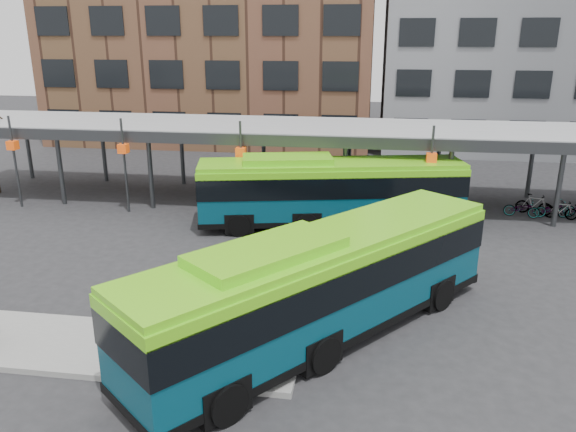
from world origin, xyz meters
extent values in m
plane|color=#28282B|center=(0.00, 0.00, 0.00)|extent=(120.00, 120.00, 0.00)
cube|color=gray|center=(-5.50, -3.00, 0.09)|extent=(14.00, 3.00, 0.18)
cube|color=#999B9E|center=(0.00, 13.00, 4.00)|extent=(40.00, 6.00, 0.35)
cube|color=#383A3D|center=(0.00, 10.00, 3.85)|extent=(40.00, 0.15, 0.55)
cylinder|color=#383A3D|center=(-18.00, 15.50, 1.90)|extent=(0.24, 0.24, 3.80)
cylinder|color=#383A3D|center=(-13.00, 10.50, 1.90)|extent=(0.24, 0.24, 3.80)
cylinder|color=#383A3D|center=(-13.00, 15.50, 1.90)|extent=(0.24, 0.24, 3.80)
cylinder|color=#383A3D|center=(-8.00, 10.50, 1.90)|extent=(0.24, 0.24, 3.80)
cylinder|color=#383A3D|center=(-8.00, 15.50, 1.90)|extent=(0.24, 0.24, 3.80)
cylinder|color=#383A3D|center=(-3.00, 10.50, 1.90)|extent=(0.24, 0.24, 3.80)
cylinder|color=#383A3D|center=(-3.00, 15.50, 1.90)|extent=(0.24, 0.24, 3.80)
cylinder|color=#383A3D|center=(2.00, 10.50, 1.90)|extent=(0.24, 0.24, 3.80)
cylinder|color=#383A3D|center=(2.00, 15.50, 1.90)|extent=(0.24, 0.24, 3.80)
cylinder|color=#383A3D|center=(7.00, 10.50, 1.90)|extent=(0.24, 0.24, 3.80)
cylinder|color=#383A3D|center=(7.00, 15.50, 1.90)|extent=(0.24, 0.24, 3.80)
cylinder|color=#383A3D|center=(12.00, 10.50, 1.90)|extent=(0.24, 0.24, 3.80)
cylinder|color=#383A3D|center=(12.00, 15.50, 1.90)|extent=(0.24, 0.24, 3.80)
cylinder|color=#383A3D|center=(-15.00, 9.70, 2.40)|extent=(0.12, 0.12, 4.80)
cube|color=#EB4C0D|center=(-15.00, 9.70, 3.30)|extent=(0.45, 0.45, 0.45)
cylinder|color=#383A3D|center=(-9.00, 9.70, 2.40)|extent=(0.12, 0.12, 4.80)
cube|color=#EB4C0D|center=(-9.00, 9.70, 3.30)|extent=(0.45, 0.45, 0.45)
cylinder|color=#383A3D|center=(-3.00, 9.70, 2.40)|extent=(0.12, 0.12, 4.80)
cube|color=#EB4C0D|center=(-3.00, 9.70, 3.30)|extent=(0.45, 0.45, 0.45)
cylinder|color=#383A3D|center=(6.00, 9.70, 2.40)|extent=(0.12, 0.12, 4.80)
cube|color=#EB4C0D|center=(6.00, 9.70, 3.30)|extent=(0.45, 0.45, 0.45)
cube|color=brown|center=(-10.00, 32.00, 11.00)|extent=(26.00, 14.00, 22.00)
cube|color=slate|center=(16.00, 32.00, 10.00)|extent=(24.00, 14.00, 20.00)
cube|color=#074155|center=(2.02, -1.35, 1.70)|extent=(10.23, 11.45, 2.65)
cube|color=black|center=(2.02, -1.35, 2.23)|extent=(10.31, 11.54, 1.01)
cube|color=#6FDE16|center=(2.02, -1.35, 3.13)|extent=(10.15, 11.39, 0.21)
cube|color=#6FDE16|center=(0.65, -2.97, 3.34)|extent=(4.19, 4.48, 0.37)
cube|color=black|center=(2.02, -1.35, 0.50)|extent=(10.32, 11.54, 0.25)
cylinder|color=black|center=(5.74, 1.07, 0.53)|extent=(0.93, 1.02, 1.06)
cylinder|color=black|center=(3.76, 2.73, 0.53)|extent=(0.93, 1.02, 1.06)
cylinder|color=black|center=(2.19, -3.16, 0.53)|extent=(0.93, 1.02, 1.06)
cylinder|color=black|center=(0.21, -1.49, 0.53)|extent=(0.93, 1.02, 1.06)
cylinder|color=black|center=(0.14, -5.59, 0.53)|extent=(0.93, 1.02, 1.06)
cylinder|color=black|center=(-1.84, -3.93, 0.53)|extent=(0.93, 1.02, 1.06)
cube|color=#074155|center=(1.42, 9.10, 1.64)|extent=(12.54, 5.09, 2.56)
cube|color=black|center=(1.42, 9.10, 2.15)|extent=(12.60, 5.16, 0.97)
cube|color=#6FDE16|center=(1.42, 9.10, 3.02)|extent=(12.52, 4.99, 0.20)
cube|color=#6FDE16|center=(-0.58, 8.67, 3.22)|extent=(4.39, 2.66, 0.36)
cube|color=black|center=(1.42, 9.10, 0.48)|extent=(12.61, 5.16, 0.25)
cylinder|color=black|center=(5.69, 8.74, 0.51)|extent=(1.06, 0.52, 1.02)
cylinder|color=black|center=(5.16, 11.18, 0.51)|extent=(1.06, 0.52, 1.02)
cylinder|color=black|center=(0.49, 7.62, 0.51)|extent=(1.06, 0.52, 1.02)
cylinder|color=black|center=(-0.04, 10.06, 0.51)|extent=(1.06, 0.52, 1.02)
cylinder|color=black|center=(-2.51, 6.98, 0.51)|extent=(1.06, 0.52, 1.02)
cylinder|color=black|center=(-3.04, 9.42, 0.51)|extent=(1.06, 0.52, 1.02)
imported|color=slate|center=(10.82, 11.75, 0.45)|extent=(1.80, 0.98, 0.90)
imported|color=slate|center=(11.53, 12.31, 0.53)|extent=(1.82, 1.01, 1.05)
imported|color=slate|center=(12.29, 11.87, 0.45)|extent=(1.77, 0.76, 0.90)
imported|color=slate|center=(12.66, 11.71, 0.47)|extent=(1.62, 0.81, 0.94)
camera|label=1|loc=(3.19, -16.38, 8.83)|focal=35.00mm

